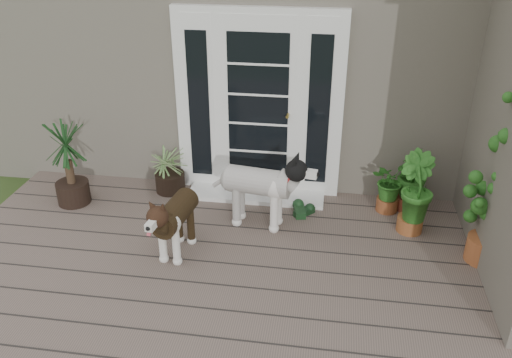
# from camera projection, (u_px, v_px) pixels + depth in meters

# --- Properties ---
(deck) EXTENTS (6.20, 4.60, 0.12)m
(deck) POSITION_uv_depth(u_px,v_px,m) (244.00, 318.00, 4.55)
(deck) COLOR #6B5B4C
(deck) RESTS_ON ground
(house_main) EXTENTS (7.40, 4.00, 3.10)m
(house_main) POSITION_uv_depth(u_px,v_px,m) (293.00, 35.00, 7.59)
(house_main) COLOR #665E54
(house_main) RESTS_ON ground
(door_unit) EXTENTS (1.90, 0.14, 2.15)m
(door_unit) POSITION_uv_depth(u_px,v_px,m) (259.00, 105.00, 5.98)
(door_unit) COLOR white
(door_unit) RESTS_ON deck
(door_step) EXTENTS (1.60, 0.40, 0.05)m
(door_step) POSITION_uv_depth(u_px,v_px,m) (256.00, 195.00, 6.29)
(door_step) COLOR white
(door_step) RESTS_ON deck
(brindle_dog) EXTENTS (0.45, 0.84, 0.66)m
(brindle_dog) POSITION_uv_depth(u_px,v_px,m) (176.00, 224.00, 5.15)
(brindle_dog) COLOR #322312
(brindle_dog) RESTS_ON deck
(white_dog) EXTENTS (0.96, 0.52, 0.76)m
(white_dog) POSITION_uv_depth(u_px,v_px,m) (258.00, 193.00, 5.59)
(white_dog) COLOR white
(white_dog) RESTS_ON deck
(spider_plant) EXTENTS (0.73, 0.73, 0.63)m
(spider_plant) POSITION_uv_depth(u_px,v_px,m) (169.00, 167.00, 6.30)
(spider_plant) COLOR #8CA364
(spider_plant) RESTS_ON deck
(yucca) EXTENTS (0.91, 0.91, 1.02)m
(yucca) POSITION_uv_depth(u_px,v_px,m) (68.00, 163.00, 5.95)
(yucca) COLOR black
(yucca) RESTS_ON deck
(herb_a) EXTENTS (0.57, 0.57, 0.52)m
(herb_a) POSITION_uv_depth(u_px,v_px,m) (389.00, 190.00, 5.91)
(herb_a) COLOR #1E5217
(herb_a) RESTS_ON deck
(herb_b) EXTENTS (0.61, 0.61, 0.67)m
(herb_b) POSITION_uv_depth(u_px,v_px,m) (413.00, 203.00, 5.50)
(herb_b) COLOR #1A5B1A
(herb_b) RESTS_ON deck
(herb_c) EXTENTS (0.39, 0.39, 0.58)m
(herb_c) POSITION_uv_depth(u_px,v_px,m) (411.00, 186.00, 5.93)
(herb_c) COLOR #154C17
(herb_c) RESTS_ON deck
(sapling) EXTENTS (0.54, 0.54, 1.81)m
(sapling) POSITION_uv_depth(u_px,v_px,m) (501.00, 178.00, 4.77)
(sapling) COLOR #164F19
(sapling) RESTS_ON deck
(clog_left) EXTENTS (0.22, 0.35, 0.10)m
(clog_left) POSITION_uv_depth(u_px,v_px,m) (299.00, 209.00, 5.95)
(clog_left) COLOR #163719
(clog_left) RESTS_ON deck
(clog_right) EXTENTS (0.29, 0.30, 0.09)m
(clog_right) POSITION_uv_depth(u_px,v_px,m) (304.00, 211.00, 5.92)
(clog_right) COLOR black
(clog_right) RESTS_ON deck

